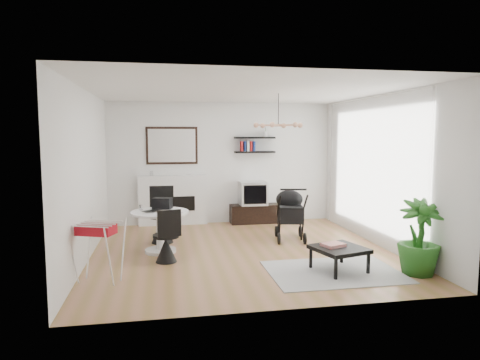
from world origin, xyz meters
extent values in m
plane|color=olive|center=(0.00, 0.00, 0.00)|extent=(5.00, 5.00, 0.00)
plane|color=white|center=(0.00, 0.00, 2.70)|extent=(5.00, 5.00, 0.00)
plane|color=white|center=(0.00, 2.50, 1.35)|extent=(5.00, 0.00, 5.00)
plane|color=white|center=(-2.50, 0.00, 1.35)|extent=(0.00, 5.00, 5.00)
plane|color=white|center=(2.50, 0.00, 1.35)|extent=(0.00, 5.00, 5.00)
cube|color=white|center=(2.40, 0.20, 1.35)|extent=(0.04, 3.60, 2.60)
cube|color=white|center=(-1.10, 2.42, 0.55)|extent=(1.50, 0.15, 1.10)
cube|color=black|center=(-1.10, 2.36, 0.48)|extent=(0.95, 0.06, 0.32)
cube|color=black|center=(-1.10, 2.48, 1.75)|extent=(1.12, 0.03, 0.82)
cube|color=white|center=(-1.10, 2.46, 1.75)|extent=(1.02, 0.01, 0.72)
cube|color=black|center=(0.73, 2.37, 1.60)|extent=(0.90, 0.25, 0.04)
cube|color=black|center=(0.73, 2.37, 1.92)|extent=(0.90, 0.25, 0.04)
cube|color=black|center=(0.73, 2.29, 0.21)|extent=(1.12, 0.39, 0.42)
cube|color=silver|center=(0.67, 2.29, 0.68)|extent=(0.60, 0.52, 0.52)
cube|color=black|center=(0.67, 2.04, 0.68)|extent=(0.51, 0.01, 0.42)
cylinder|color=white|center=(-1.37, 0.19, 0.03)|extent=(0.52, 0.52, 0.06)
cylinder|color=white|center=(-1.37, 0.19, 0.36)|extent=(0.13, 0.13, 0.61)
cylinder|color=white|center=(-1.37, 0.19, 0.69)|extent=(0.97, 0.97, 0.04)
imported|color=black|center=(-1.47, 0.11, 0.72)|extent=(0.42, 0.38, 0.03)
cube|color=black|center=(-1.33, 0.44, 0.80)|extent=(0.36, 0.29, 0.19)
cube|color=silver|center=(-1.20, 0.11, 0.71)|extent=(0.42, 0.37, 0.01)
cylinder|color=white|center=(-1.69, 0.36, 0.75)|extent=(0.05, 0.05, 0.09)
cylinder|color=black|center=(-1.34, 0.86, 0.50)|extent=(0.49, 0.49, 0.06)
cone|color=black|center=(-1.34, 0.86, 0.23)|extent=(0.40, 0.40, 0.47)
cube|color=black|center=(-1.34, 1.08, 0.78)|extent=(0.45, 0.04, 0.50)
cylinder|color=black|center=(-1.28, -0.38, 0.41)|extent=(0.41, 0.41, 0.05)
cone|color=black|center=(-1.28, -0.38, 0.19)|extent=(0.33, 0.33, 0.39)
cube|color=black|center=(-1.23, -0.56, 0.65)|extent=(0.36, 0.14, 0.41)
cube|color=maroon|center=(-2.18, -1.16, 0.73)|extent=(0.54, 0.43, 0.13)
cube|color=black|center=(1.04, 0.62, 0.51)|extent=(0.54, 0.71, 0.30)
ellipsoid|color=black|center=(1.07, 0.81, 0.75)|extent=(0.51, 0.51, 0.36)
cylinder|color=black|center=(0.97, 0.22, 1.02)|extent=(0.47, 0.12, 0.03)
torus|color=black|center=(0.86, 0.96, 0.10)|extent=(0.09, 0.23, 0.22)
torus|color=black|center=(1.33, 0.87, 0.10)|extent=(0.09, 0.23, 0.22)
torus|color=black|center=(0.75, 0.37, 0.10)|extent=(0.09, 0.23, 0.22)
torus|color=black|center=(1.22, 0.29, 0.10)|extent=(0.09, 0.23, 0.22)
cube|color=#ABABAB|center=(1.10, -1.34, 0.01)|extent=(1.88, 1.36, 0.01)
cube|color=black|center=(1.19, -1.30, 0.33)|extent=(0.84, 0.84, 0.06)
cube|color=black|center=(0.99, -1.66, 0.16)|extent=(0.04, 0.04, 0.29)
cube|color=black|center=(1.55, -1.51, 0.16)|extent=(0.04, 0.04, 0.29)
cube|color=black|center=(0.83, -1.10, 0.16)|extent=(0.04, 0.04, 0.29)
cube|color=black|center=(1.39, -0.95, 0.16)|extent=(0.04, 0.04, 0.29)
cube|color=#DD3D37|center=(1.12, -1.25, 0.38)|extent=(0.37, 0.33, 0.04)
imported|color=#235F1B|center=(2.25, -1.63, 0.54)|extent=(0.72, 0.72, 1.08)
camera|label=1|loc=(-1.32, -7.01, 1.98)|focal=32.00mm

